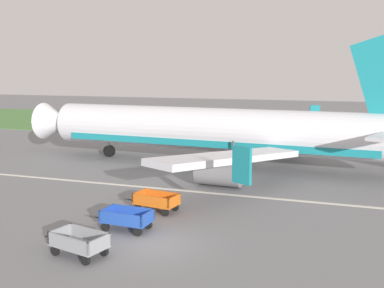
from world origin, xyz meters
TOP-DOWN VIEW (x-y plane):
  - ground_plane at (0.00, 0.00)m, footprint 220.00×220.00m
  - grass_strip at (0.00, 46.58)m, footprint 220.00×28.00m
  - apron_stripe at (0.00, 9.48)m, footprint 120.00×0.36m
  - airplane at (-1.38, 18.23)m, footprint 37.64×30.25m
  - baggage_cart_nearest at (-2.62, -2.35)m, footprint 3.62×1.95m
  - baggage_cart_second_in_row at (-2.12, 1.28)m, footprint 3.59×1.54m
  - baggage_cart_third_in_row at (-1.91, 4.67)m, footprint 3.62×1.77m

SIDE VIEW (x-z plane):
  - ground_plane at x=0.00m, z-range 0.00..0.00m
  - apron_stripe at x=0.00m, z-range 0.00..0.01m
  - grass_strip at x=0.00m, z-range 0.00..0.06m
  - baggage_cart_nearest at x=-2.62m, z-range 0.07..1.14m
  - baggage_cart_second_in_row at x=-2.12m, z-range 0.07..1.14m
  - baggage_cart_third_in_row at x=-1.91m, z-range 0.07..1.14m
  - airplane at x=-1.38m, z-range -2.62..8.72m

